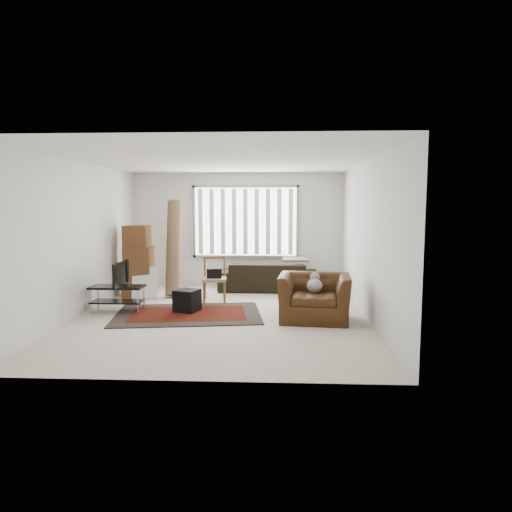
% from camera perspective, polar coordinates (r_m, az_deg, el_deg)
% --- Properties ---
extents(room, '(6.00, 6.02, 2.71)m').
position_cam_1_polar(room, '(8.40, -3.64, 5.12)').
color(room, beige).
rests_on(room, ground).
extents(persian_rug, '(2.75, 2.03, 0.02)m').
position_cam_1_polar(persian_rug, '(8.27, -8.46, -7.19)').
color(persian_rug, black).
rests_on(persian_rug, ground).
extents(tv_stand, '(0.96, 0.43, 0.48)m').
position_cam_1_polar(tv_stand, '(8.70, -16.94, -4.46)').
color(tv_stand, black).
rests_on(tv_stand, ground).
extents(tv, '(0.10, 0.78, 0.45)m').
position_cam_1_polar(tv, '(8.65, -17.01, -2.14)').
color(tv, black).
rests_on(tv, tv_stand).
extents(subwoofer, '(0.50, 0.50, 0.39)m').
position_cam_1_polar(subwoofer, '(8.43, -8.60, -5.50)').
color(subwoofer, black).
rests_on(subwoofer, persian_rug).
extents(moving_boxes, '(0.63, 0.58, 1.51)m').
position_cam_1_polar(moving_boxes, '(10.05, -14.48, -0.91)').
color(moving_boxes, brown).
rests_on(moving_boxes, ground).
extents(white_flatpack, '(0.53, 0.21, 0.67)m').
position_cam_1_polar(white_flatpack, '(9.79, -13.71, -3.24)').
color(white_flatpack, silver).
rests_on(white_flatpack, ground).
extents(rolled_rug, '(0.40, 0.97, 2.06)m').
position_cam_1_polar(rolled_rug, '(9.99, -10.25, 1.05)').
color(rolled_rug, brown).
rests_on(rolled_rug, ground).
extents(sofa, '(2.23, 1.00, 0.85)m').
position_cam_1_polar(sofa, '(10.40, 1.50, -2.00)').
color(sofa, black).
rests_on(sofa, ground).
extents(side_chair, '(0.53, 0.53, 0.90)m').
position_cam_1_polar(side_chair, '(9.29, -5.23, -2.61)').
color(side_chair, '#826F55').
rests_on(side_chair, ground).
extents(armchair, '(1.29, 1.15, 0.88)m').
position_cam_1_polar(armchair, '(7.82, 7.31, -4.72)').
color(armchair, '#3B1F0C').
rests_on(armchair, ground).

